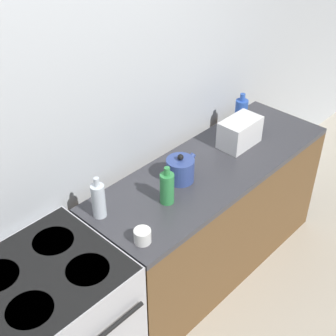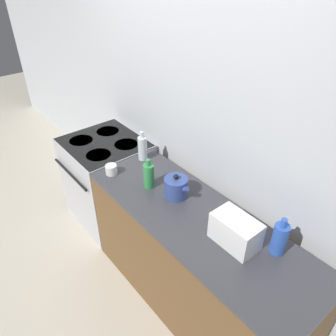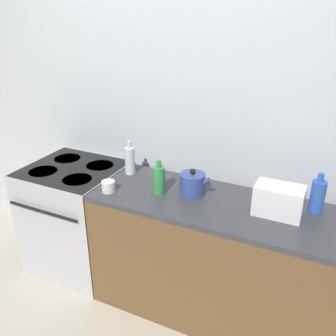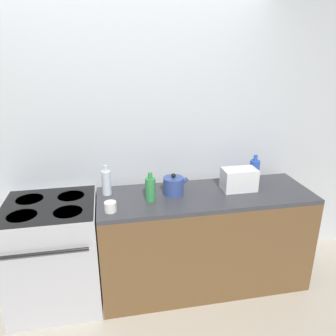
# 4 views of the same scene
# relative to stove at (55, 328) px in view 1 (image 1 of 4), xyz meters

# --- Properties ---
(wall_back) EXTENTS (8.00, 0.05, 2.60)m
(wall_back) POSITION_rel_stove_xyz_m (0.63, 0.39, 0.84)
(wall_back) COLOR silver
(wall_back) RESTS_ON ground_plane
(stove) EXTENTS (0.73, 0.72, 0.89)m
(stove) POSITION_rel_stove_xyz_m (0.00, 0.00, 0.00)
(stove) COLOR #B7B7BC
(stove) RESTS_ON ground_plane
(counter_block) EXTENTS (1.81, 0.62, 0.89)m
(counter_block) POSITION_rel_stove_xyz_m (1.28, -0.03, -0.01)
(counter_block) COLOR brown
(counter_block) RESTS_ON ground_plane
(kettle) EXTENTS (0.22, 0.17, 0.18)m
(kettle) POSITION_rel_stove_xyz_m (1.01, 0.02, 0.51)
(kettle) COLOR #33478C
(kettle) RESTS_ON counter_block
(toaster) EXTENTS (0.29, 0.17, 0.19)m
(toaster) POSITION_rel_stove_xyz_m (1.58, -0.00, 0.53)
(toaster) COLOR white
(toaster) RESTS_ON counter_block
(bottle_blue) EXTENTS (0.09, 0.09, 0.26)m
(bottle_blue) POSITION_rel_stove_xyz_m (1.79, 0.14, 0.54)
(bottle_blue) COLOR #2D56B7
(bottle_blue) RESTS_ON counter_block
(bottle_clear) EXTENTS (0.08, 0.08, 0.26)m
(bottle_clear) POSITION_rel_stove_xyz_m (0.46, 0.12, 0.54)
(bottle_clear) COLOR silver
(bottle_clear) RESTS_ON counter_block
(bottle_green) EXTENTS (0.08, 0.08, 0.24)m
(bottle_green) POSITION_rel_stove_xyz_m (0.80, -0.07, 0.54)
(bottle_green) COLOR #338C47
(bottle_green) RESTS_ON counter_block
(cup_white) EXTENTS (0.09, 0.09, 0.08)m
(cup_white) POSITION_rel_stove_xyz_m (0.48, -0.20, 0.47)
(cup_white) COLOR white
(cup_white) RESTS_ON counter_block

